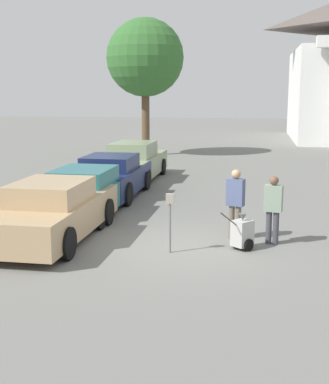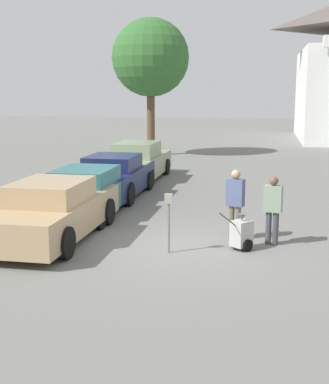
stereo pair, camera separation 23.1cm
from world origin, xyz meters
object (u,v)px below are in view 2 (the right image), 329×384
Objects in this scene: parked_car_teal at (88,192)px; person_supervisor at (273,206)px; person_worker at (235,200)px; parked_car_navy at (114,177)px; parked_car_sage at (138,163)px; equipment_cart at (241,233)px; parked_car_tan at (54,211)px; parking_meter at (169,212)px.

parked_car_teal is 5.73m from person_supervisor.
parked_car_navy is at bearing -28.29° from person_worker.
parked_car_navy is 0.88× the size of parked_car_sage.
equipment_cart is at bearing -49.70° from parked_car_navy.
person_worker is at bearing -22.27° from parked_car_teal.
parked_car_sage is at bearing -45.64° from person_supervisor.
person_worker is at bearing -5.93° from person_supervisor.
parked_car_tan is 0.95× the size of parked_car_sage.
parked_car_tan is 1.02× the size of parked_car_teal.
person_worker reaches higher than parked_car_navy.
parked_car_tan is 5.05× the size of equipment_cart.
person_worker is at bearing 44.85° from parking_meter.
parked_car_sage is (-0.00, 3.53, 0.04)m from parked_car_navy.
parked_car_teal is 6.37m from parked_car_sage.
parked_car_tan is 2.59m from parked_car_teal.
parked_car_navy is at bearing 90.62° from parked_car_tan.
parked_car_sage is 9.34m from person_worker.
parked_car_tan is 3.08m from parking_meter.
parked_car_teal is 2.84m from parked_car_navy.
parked_car_navy is at bearing -30.80° from person_supervisor.
parking_meter is 0.78× the size of person_worker.
parking_meter is 1.98m from person_worker.
equipment_cart is at bearing 50.77° from person_supervisor.
parked_car_tan is 2.90× the size of person_worker.
parked_car_teal is at bearing -171.26° from equipment_cart.
person_worker is at bearing -61.25° from parked_car_sage.
person_supervisor reaches higher than parked_car_tan.
parked_car_teal is 4.98× the size of equipment_cart.
parked_car_teal is at bearing -9.65° from person_supervisor.
parking_meter is (3.00, -0.67, 0.26)m from parked_car_tan.
parking_meter is (3.00, -6.09, 0.27)m from parked_car_navy.
equipment_cart is (1.60, 0.54, -0.56)m from parking_meter.
parked_car_navy is (0.00, 5.43, -0.01)m from parked_car_tan.
parking_meter is at bearing -72.09° from parked_car_sage.
person_worker is 1.05× the size of person_supervisor.
parking_meter is at bearing -11.90° from parked_car_tan.
person_worker reaches higher than person_supervisor.
person_supervisor reaches higher than parked_car_navy.
equipment_cart is at bearing -0.89° from parked_car_tan.
parked_car_navy is 3.53m from parked_car_sage.
parked_car_tan is at bearing -89.38° from parked_car_navy.
parked_car_sage reaches higher than parked_car_tan.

